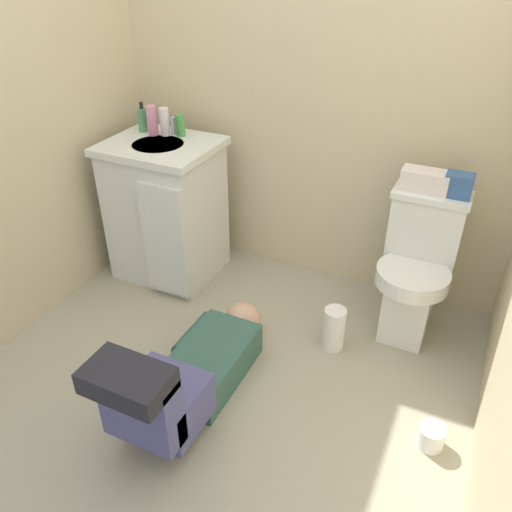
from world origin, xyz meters
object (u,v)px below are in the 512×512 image
at_px(vanity_cabinet, 167,209).
at_px(toilet_paper_roll, 431,436).
at_px(bottle_white, 165,122).
at_px(paper_towel_roll, 334,329).
at_px(faucet, 173,126).
at_px(bottle_pink, 152,120).
at_px(toilet, 416,269).
at_px(toiletry_bag, 459,185).
at_px(soap_dispenser, 143,119).
at_px(tissue_box, 425,180).
at_px(person_plumber, 188,374).
at_px(bottle_green, 180,125).

bearing_deg(vanity_cabinet, toilet_paper_roll, -21.12).
xyz_separation_m(bottle_white, paper_towel_roll, (1.17, -0.37, -0.78)).
relative_size(faucet, bottle_pink, 0.61).
relative_size(toilet, vanity_cabinet, 0.91).
distance_m(toilet, toiletry_bag, 0.46).
bearing_deg(bottle_pink, soap_dispenser, 161.81).
bearing_deg(paper_towel_roll, tissue_box, 58.12).
distance_m(person_plumber, bottle_pink, 1.44).
bearing_deg(toilet_paper_roll, bottle_green, 154.03).
xyz_separation_m(tissue_box, toiletry_bag, (0.15, 0.00, 0.01)).
distance_m(person_plumber, toiletry_bag, 1.49).
height_order(toilet, bottle_green, bottle_green).
bearing_deg(toilet, vanity_cabinet, -177.20).
bearing_deg(bottle_white, bottle_pink, -161.17).
relative_size(faucet, tissue_box, 0.45).
distance_m(soap_dispenser, bottle_pink, 0.09).
height_order(toiletry_bag, bottle_pink, bottle_pink).
distance_m(toilet, soap_dispenser, 1.70).
relative_size(vanity_cabinet, person_plumber, 0.77).
relative_size(vanity_cabinet, tissue_box, 3.73).
distance_m(person_plumber, bottle_white, 1.42).
height_order(toilet, bottle_pink, bottle_pink).
relative_size(toilet, tissue_box, 3.41).
height_order(faucet, paper_towel_roll, faucet).
bearing_deg(soap_dispenser, tissue_box, 1.25).
relative_size(toiletry_bag, bottle_pink, 0.76).
height_order(bottle_white, toilet_paper_roll, bottle_white).
distance_m(faucet, bottle_pink, 0.12).
bearing_deg(tissue_box, paper_towel_roll, -121.88).
distance_m(faucet, toilet_paper_roll, 2.03).
bearing_deg(bottle_pink, vanity_cabinet, -41.92).
xyz_separation_m(faucet, person_plumber, (0.67, -1.02, -0.69)).
height_order(toilet, tissue_box, tissue_box).
xyz_separation_m(toilet, vanity_cabinet, (-1.43, -0.07, 0.05)).
distance_m(vanity_cabinet, paper_towel_roll, 1.19).
bearing_deg(vanity_cabinet, faucet, 91.31).
bearing_deg(bottle_green, toilet, -3.26).
xyz_separation_m(vanity_cabinet, tissue_box, (1.38, 0.16, 0.38)).
height_order(vanity_cabinet, soap_dispenser, soap_dispenser).
bearing_deg(toilet_paper_roll, toilet, 109.07).
distance_m(bottle_pink, paper_towel_roll, 1.51).
height_order(bottle_green, paper_towel_roll, bottle_green).
bearing_deg(toiletry_bag, toilet_paper_roll, -79.97).
bearing_deg(paper_towel_roll, vanity_cabinet, 167.51).
bearing_deg(bottle_white, toilet_paper_roll, -24.12).
bearing_deg(bottle_white, toiletry_bag, 1.40).
distance_m(faucet, bottle_green, 0.05).
distance_m(tissue_box, toiletry_bag, 0.15).
bearing_deg(person_plumber, tissue_box, 55.43).
distance_m(toilet, bottle_green, 1.48).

